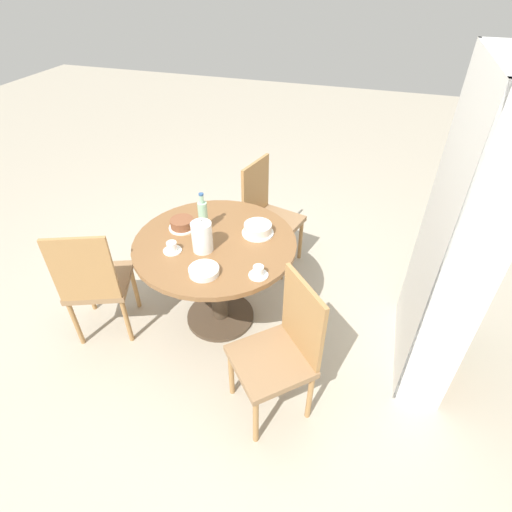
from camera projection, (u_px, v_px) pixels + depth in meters
The scene contains 13 objects.
ground_plane at pixel (221, 317), 3.19m from camera, with size 14.00×14.00×0.00m, color #B2A893.
dining_table at pixel (216, 260), 2.84m from camera, with size 1.13×1.13×0.75m.
chair_a at pixel (268, 214), 3.49m from camera, with size 0.51×0.51×0.96m.
chair_b at pixel (95, 281), 2.78m from camera, with size 0.55×0.55×0.96m.
chair_c at pixel (281, 350), 2.31m from camera, with size 0.59×0.59×0.96m.
bookshelf at pixel (449, 248), 2.36m from camera, with size 0.89×0.28×1.97m.
coffee_pot at pixel (202, 236), 2.59m from camera, with size 0.14×0.14×0.25m.
water_bottle at pixel (203, 215), 2.78m from camera, with size 0.07×0.07×0.29m.
cake_main at pixel (258, 229), 2.79m from camera, with size 0.22×0.22×0.08m.
cake_second at pixel (182, 224), 2.84m from camera, with size 0.20×0.20×0.07m.
cup_a at pixel (172, 248), 2.63m from camera, with size 0.12×0.12×0.07m.
cup_b at pixel (258, 272), 2.43m from camera, with size 0.12×0.12×0.07m.
plate_stack at pixel (204, 271), 2.45m from camera, with size 0.19×0.19×0.04m.
Camera 1 is at (2.04, 0.93, 2.34)m, focal length 28.00 mm.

